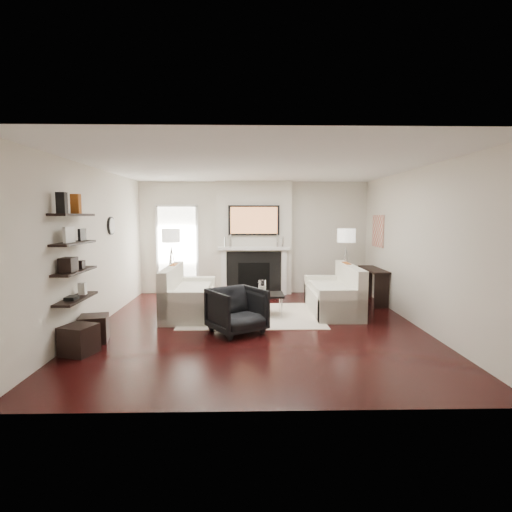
{
  "coord_description": "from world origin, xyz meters",
  "views": [
    {
      "loc": [
        -0.17,
        -6.69,
        1.89
      ],
      "look_at": [
        0.0,
        0.6,
        1.15
      ],
      "focal_mm": 28.0,
      "sensor_mm": 36.0,
      "label": 1
    }
  ],
  "objects_px": {
    "loveseat_right_base": "(332,301)",
    "lamp_right_shade": "(346,235)",
    "coffee_table": "(254,295)",
    "armchair": "(237,308)",
    "ottoman_near": "(94,329)",
    "lamp_left_shade": "(171,236)",
    "loveseat_left_base": "(190,304)"
  },
  "relations": [
    {
      "from": "loveseat_right_base",
      "to": "lamp_right_shade",
      "type": "height_order",
      "value": "lamp_right_shade"
    },
    {
      "from": "coffee_table",
      "to": "armchair",
      "type": "bearing_deg",
      "value": -105.53
    },
    {
      "from": "coffee_table",
      "to": "ottoman_near",
      "type": "xyz_separation_m",
      "value": [
        -2.44,
        -1.51,
        -0.2
      ]
    },
    {
      "from": "coffee_table",
      "to": "lamp_left_shade",
      "type": "distance_m",
      "value": 2.56
    },
    {
      "from": "loveseat_right_base",
      "to": "coffee_table",
      "type": "distance_m",
      "value": 1.57
    },
    {
      "from": "armchair",
      "to": "loveseat_left_base",
      "type": "bearing_deg",
      "value": 94.78
    },
    {
      "from": "coffee_table",
      "to": "lamp_left_shade",
      "type": "relative_size",
      "value": 2.75
    },
    {
      "from": "coffee_table",
      "to": "lamp_left_shade",
      "type": "xyz_separation_m",
      "value": [
        -1.82,
        1.46,
        1.05
      ]
    },
    {
      "from": "lamp_left_shade",
      "to": "ottoman_near",
      "type": "bearing_deg",
      "value": -101.79
    },
    {
      "from": "loveseat_left_base",
      "to": "coffee_table",
      "type": "xyz_separation_m",
      "value": [
        1.24,
        -0.13,
        0.19
      ]
    },
    {
      "from": "armchair",
      "to": "ottoman_near",
      "type": "relative_size",
      "value": 2.0
    },
    {
      "from": "coffee_table",
      "to": "lamp_right_shade",
      "type": "xyz_separation_m",
      "value": [
        2.08,
        1.41,
        1.05
      ]
    },
    {
      "from": "loveseat_left_base",
      "to": "ottoman_near",
      "type": "height_order",
      "value": "loveseat_left_base"
    },
    {
      "from": "loveseat_right_base",
      "to": "loveseat_left_base",
      "type": "bearing_deg",
      "value": -177.53
    },
    {
      "from": "ottoman_near",
      "to": "lamp_right_shade",
      "type": "bearing_deg",
      "value": 32.94
    },
    {
      "from": "coffee_table",
      "to": "lamp_left_shade",
      "type": "height_order",
      "value": "lamp_left_shade"
    },
    {
      "from": "armchair",
      "to": "lamp_left_shade",
      "type": "bearing_deg",
      "value": 88.08
    },
    {
      "from": "loveseat_left_base",
      "to": "ottoman_near",
      "type": "distance_m",
      "value": 2.04
    },
    {
      "from": "lamp_right_shade",
      "to": "ottoman_near",
      "type": "distance_m",
      "value": 5.53
    },
    {
      "from": "armchair",
      "to": "lamp_right_shade",
      "type": "distance_m",
      "value": 3.61
    },
    {
      "from": "loveseat_left_base",
      "to": "coffee_table",
      "type": "bearing_deg",
      "value": -6.18
    },
    {
      "from": "loveseat_right_base",
      "to": "lamp_left_shade",
      "type": "xyz_separation_m",
      "value": [
        -3.36,
        1.2,
        1.24
      ]
    },
    {
      "from": "coffee_table",
      "to": "armchair",
      "type": "relative_size",
      "value": 1.37
    },
    {
      "from": "lamp_right_shade",
      "to": "armchair",
      "type": "bearing_deg",
      "value": -133.57
    },
    {
      "from": "lamp_left_shade",
      "to": "lamp_right_shade",
      "type": "distance_m",
      "value": 3.9
    },
    {
      "from": "armchair",
      "to": "lamp_left_shade",
      "type": "distance_m",
      "value": 3.14
    },
    {
      "from": "loveseat_right_base",
      "to": "coffee_table",
      "type": "bearing_deg",
      "value": -170.62
    },
    {
      "from": "loveseat_right_base",
      "to": "coffee_table",
      "type": "xyz_separation_m",
      "value": [
        -1.54,
        -0.25,
        0.19
      ]
    },
    {
      "from": "lamp_left_shade",
      "to": "lamp_right_shade",
      "type": "relative_size",
      "value": 1.0
    },
    {
      "from": "coffee_table",
      "to": "loveseat_left_base",
      "type": "bearing_deg",
      "value": 173.82
    },
    {
      "from": "lamp_left_shade",
      "to": "loveseat_left_base",
      "type": "bearing_deg",
      "value": -66.35
    },
    {
      "from": "lamp_left_shade",
      "to": "ottoman_near",
      "type": "xyz_separation_m",
      "value": [
        -0.62,
        -2.97,
        -1.25
      ]
    }
  ]
}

